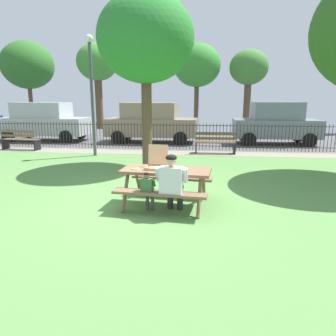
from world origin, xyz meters
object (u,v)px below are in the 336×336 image
object	(u,v)px
pizza_box_open	(157,164)
parked_car_center	(151,122)
parked_car_left	(44,121)
far_tree_left	(28,65)
adult_at_table	(172,182)
picnic_table_foreground	(166,177)
far_tree_center	(197,66)
park_bench_left	(21,140)
tree_midground_right	(146,39)
lamp_post_walkway	(92,85)
pizza_slice_on_table	(136,169)
far_tree_midright	(249,69)
child_at_table	(148,188)
park_bench_center	(215,143)
parked_car_right	(276,123)
far_tree_midleft	(97,64)

from	to	relation	value
pizza_box_open	parked_car_center	bearing A→B (deg)	99.97
parked_car_left	far_tree_left	xyz separation A→B (m)	(-4.16, 6.21, 3.35)
pizza_box_open	adult_at_table	distance (m)	0.74
picnic_table_foreground	far_tree_center	xyz separation A→B (m)	(0.27, 15.31, 3.60)
park_bench_left	tree_midground_right	xyz separation A→B (m)	(5.93, -2.53, 3.48)
picnic_table_foreground	far_tree_left	bearing A→B (deg)	126.90
adult_at_table	lamp_post_walkway	xyz separation A→B (m)	(-3.56, 5.84, 1.99)
pizza_slice_on_table	adult_at_table	size ratio (longest dim) A/B	0.20
picnic_table_foreground	far_tree_midright	distance (m)	16.09
adult_at_table	lamp_post_walkway	distance (m)	7.12
pizza_box_open	parked_car_left	bearing A→B (deg)	128.34
lamp_post_walkway	far_tree_left	size ratio (longest dim) A/B	0.73
pizza_slice_on_table	lamp_post_walkway	bearing A→B (deg)	117.20
adult_at_table	far_tree_center	distance (m)	16.22
picnic_table_foreground	far_tree_midright	bearing A→B (deg)	76.76
far_tree_center	parked_car_left	bearing A→B (deg)	-140.76
child_at_table	far_tree_midright	size ratio (longest dim) A/B	0.16
park_bench_center	far_tree_midright	bearing A→B (deg)	75.37
picnic_table_foreground	adult_at_table	bearing A→B (deg)	-71.36
lamp_post_walkway	parked_car_center	distance (m)	4.42
pizza_slice_on_table	child_at_table	size ratio (longest dim) A/B	0.28
pizza_slice_on_table	parked_car_center	bearing A→B (deg)	97.29
parked_car_center	picnic_table_foreground	bearing A→B (deg)	-78.87
parked_car_center	parked_car_right	distance (m)	5.95
lamp_post_walkway	parked_car_center	size ratio (longest dim) A/B	0.98
lamp_post_walkway	park_bench_left	bearing A→B (deg)	165.29
lamp_post_walkway	far_tree_midleft	bearing A→B (deg)	107.24
tree_midground_right	far_tree_midleft	size ratio (longest dim) A/B	0.91
adult_at_table	park_bench_left	size ratio (longest dim) A/B	0.73
far_tree_midleft	pizza_box_open	bearing A→B (deg)	-67.60
parked_car_center	parked_car_right	xyz separation A→B (m)	(5.95, -0.00, 0.01)
tree_midground_right	parked_car_left	size ratio (longest dim) A/B	1.19
pizza_slice_on_table	parked_car_right	xyz separation A→B (m)	(4.78, 9.16, 0.23)
parked_car_right	parked_car_center	bearing A→B (deg)	179.99
parked_car_right	far_tree_center	xyz separation A→B (m)	(-3.89, 6.21, 3.19)
adult_at_table	parked_car_center	distance (m)	9.82
tree_midground_right	parked_car_right	bearing A→B (deg)	45.87
lamp_post_walkway	tree_midground_right	xyz separation A→B (m)	(2.33, -1.59, 1.25)
pizza_box_open	far_tree_midleft	bearing A→B (deg)	112.40
adult_at_table	lamp_post_walkway	bearing A→B (deg)	121.36
far_tree_midleft	parked_car_right	bearing A→B (deg)	-30.28
parked_car_center	far_tree_left	size ratio (longest dim) A/B	0.74
park_bench_left	far_tree_left	size ratio (longest dim) A/B	0.27
lamp_post_walkway	far_tree_midright	xyz separation A→B (m)	(6.98, 9.99, 1.32)
adult_at_table	parked_car_center	bearing A→B (deg)	101.55
picnic_table_foreground	pizza_box_open	xyz separation A→B (m)	(-0.20, 0.08, 0.26)
pizza_slice_on_table	child_at_table	bearing A→B (deg)	-53.76
tree_midground_right	far_tree_left	distance (m)	15.60
tree_midground_right	parked_car_center	distance (m)	6.14
parked_car_left	child_at_table	bearing A→B (deg)	-53.73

